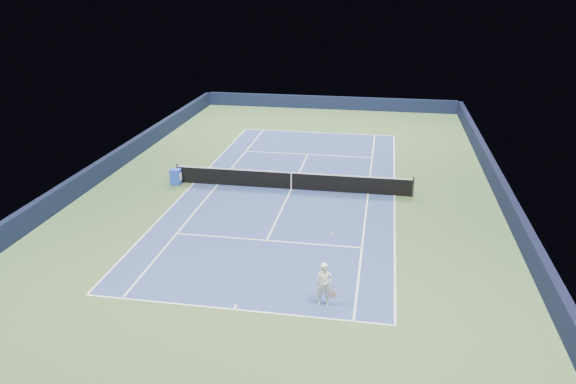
# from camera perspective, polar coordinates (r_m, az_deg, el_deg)

# --- Properties ---
(ground) EXTENTS (40.00, 40.00, 0.00)m
(ground) POSITION_cam_1_polar(r_m,az_deg,el_deg) (30.26, 0.34, 0.29)
(ground) COLOR #39572F
(ground) RESTS_ON ground
(wall_far) EXTENTS (22.00, 0.35, 1.10)m
(wall_far) POSITION_cam_1_polar(r_m,az_deg,el_deg) (49.02, 4.25, 9.04)
(wall_far) COLOR black
(wall_far) RESTS_ON ground
(wall_right) EXTENTS (0.35, 40.00, 1.10)m
(wall_right) POSITION_cam_1_polar(r_m,az_deg,el_deg) (30.33, 20.94, -0.01)
(wall_right) COLOR black
(wall_right) RESTS_ON ground
(wall_left) EXTENTS (0.35, 40.00, 1.10)m
(wall_left) POSITION_cam_1_polar(r_m,az_deg,el_deg) (33.51, -18.25, 2.29)
(wall_left) COLOR black
(wall_left) RESTS_ON ground
(court_surface) EXTENTS (10.97, 23.77, 0.01)m
(court_surface) POSITION_cam_1_polar(r_m,az_deg,el_deg) (30.26, 0.34, 0.29)
(court_surface) COLOR navy
(court_surface) RESTS_ON ground
(baseline_far) EXTENTS (10.97, 0.08, 0.00)m
(baseline_far) POSITION_cam_1_polar(r_m,az_deg,el_deg) (41.47, 3.09, 6.06)
(baseline_far) COLOR white
(baseline_far) RESTS_ON ground
(baseline_near) EXTENTS (10.97, 0.08, 0.00)m
(baseline_near) POSITION_cam_1_polar(r_m,az_deg,el_deg) (19.84, -5.52, -11.79)
(baseline_near) COLOR white
(baseline_near) RESTS_ON ground
(sideline_doubles_right) EXTENTS (0.08, 23.77, 0.00)m
(sideline_doubles_right) POSITION_cam_1_polar(r_m,az_deg,el_deg) (29.90, 10.75, -0.34)
(sideline_doubles_right) COLOR white
(sideline_doubles_right) RESTS_ON ground
(sideline_doubles_left) EXTENTS (0.08, 23.77, 0.00)m
(sideline_doubles_left) POSITION_cam_1_polar(r_m,az_deg,el_deg) (31.58, -9.53, 0.91)
(sideline_doubles_left) COLOR white
(sideline_doubles_left) RESTS_ON ground
(sideline_singles_right) EXTENTS (0.08, 23.77, 0.00)m
(sideline_singles_right) POSITION_cam_1_polar(r_m,az_deg,el_deg) (29.90, 8.13, -0.18)
(sideline_singles_right) COLOR white
(sideline_singles_right) RESTS_ON ground
(sideline_singles_left) EXTENTS (0.08, 23.77, 0.00)m
(sideline_singles_left) POSITION_cam_1_polar(r_m,az_deg,el_deg) (31.16, -7.15, 0.76)
(sideline_singles_left) COLOR white
(sideline_singles_left) RESTS_ON ground
(service_line_far) EXTENTS (8.23, 0.08, 0.00)m
(service_line_far) POSITION_cam_1_polar(r_m,az_deg,el_deg) (36.24, 2.03, 3.85)
(service_line_far) COLOR white
(service_line_far) RESTS_ON ground
(service_line_near) EXTENTS (8.23, 0.08, 0.00)m
(service_line_near) POSITION_cam_1_polar(r_m,az_deg,el_deg) (24.49, -2.17, -4.94)
(service_line_near) COLOR white
(service_line_near) RESTS_ON ground
(center_service_line) EXTENTS (0.08, 12.80, 0.00)m
(center_service_line) POSITION_cam_1_polar(r_m,az_deg,el_deg) (30.26, 0.34, 0.31)
(center_service_line) COLOR white
(center_service_line) RESTS_ON ground
(center_mark_far) EXTENTS (0.08, 0.30, 0.00)m
(center_mark_far) POSITION_cam_1_polar(r_m,az_deg,el_deg) (41.33, 3.06, 6.01)
(center_mark_far) COLOR white
(center_mark_far) RESTS_ON ground
(center_mark_near) EXTENTS (0.08, 0.30, 0.00)m
(center_mark_near) POSITION_cam_1_polar(r_m,az_deg,el_deg) (19.97, -5.40, -11.56)
(center_mark_near) COLOR white
(center_mark_near) RESTS_ON ground
(tennis_net) EXTENTS (12.90, 0.10, 1.07)m
(tennis_net) POSITION_cam_1_polar(r_m,az_deg,el_deg) (30.09, 0.34, 1.19)
(tennis_net) COLOR black
(tennis_net) RESTS_ON ground
(sponsor_cube) EXTENTS (0.58, 0.49, 0.87)m
(sponsor_cube) POSITION_cam_1_polar(r_m,az_deg,el_deg) (31.46, -11.33, 1.53)
(sponsor_cube) COLOR blue
(sponsor_cube) RESTS_ON ground
(tennis_player) EXTENTS (0.76, 1.24, 2.32)m
(tennis_player) POSITION_cam_1_polar(r_m,az_deg,el_deg) (19.65, 3.72, -9.37)
(tennis_player) COLOR white
(tennis_player) RESTS_ON ground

